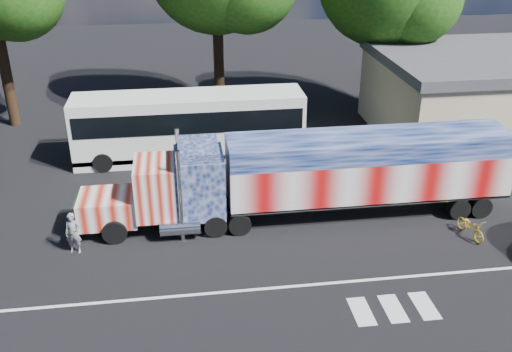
{
  "coord_description": "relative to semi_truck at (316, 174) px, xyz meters",
  "views": [
    {
      "loc": [
        -3.24,
        -20.57,
        13.49
      ],
      "look_at": [
        0.0,
        3.0,
        1.9
      ],
      "focal_mm": 40.0,
      "sensor_mm": 36.0,
      "label": 1
    }
  ],
  "objects": [
    {
      "name": "bicycle",
      "position": [
        6.45,
        -2.66,
        -1.72
      ],
      "size": [
        0.94,
        1.89,
        0.95
      ],
      "primitive_type": "imported",
      "rotation": [
        0.0,
        0.0,
        0.18
      ],
      "color": "gold",
      "rests_on": "ground"
    },
    {
      "name": "coach_bus",
      "position": [
        -5.5,
        7.72,
        -0.25
      ],
      "size": [
        12.89,
        3.0,
        3.75
      ],
      "color": "white",
      "rests_on": "ground"
    },
    {
      "name": "lane_markings",
      "position": [
        -0.93,
        -5.97,
        -2.19
      ],
      "size": [
        30.0,
        2.67,
        0.01
      ],
      "color": "silver",
      "rests_on": "ground"
    },
    {
      "name": "woman",
      "position": [
        -10.69,
        -1.58,
        -1.27
      ],
      "size": [
        0.73,
        0.54,
        1.85
      ],
      "primitive_type": "imported",
      "rotation": [
        0.0,
        0.0,
        -0.15
      ],
      "color": "slate",
      "rests_on": "ground"
    },
    {
      "name": "semi_truck",
      "position": [
        0.0,
        0.0,
        0.0
      ],
      "size": [
        20.02,
        3.16,
        4.27
      ],
      "color": "black",
      "rests_on": "ground"
    },
    {
      "name": "ground",
      "position": [
        -2.64,
        -2.2,
        -2.2
      ],
      "size": [
        100.0,
        100.0,
        0.0
      ],
      "primitive_type": "plane",
      "color": "black"
    }
  ]
}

